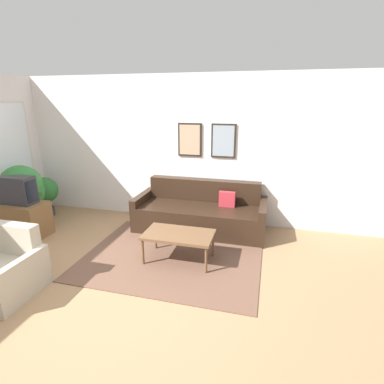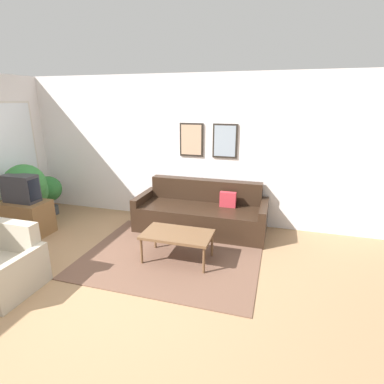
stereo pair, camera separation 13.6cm
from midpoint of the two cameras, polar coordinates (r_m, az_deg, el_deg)
ground_plane at (r=4.05m, az=-14.49°, el=-17.12°), size 16.00×16.00×0.00m
area_rug at (r=4.61m, az=-2.92°, el=-11.97°), size 2.57×2.08×0.01m
wall_back at (r=5.72m, az=-2.50°, el=8.12°), size 8.00×0.09×2.70m
couch at (r=5.38m, az=2.54°, el=-4.11°), size 2.29×0.90×0.85m
coffee_table at (r=4.32m, az=-1.90°, el=-8.30°), size 0.99×0.57×0.43m
tv_stand at (r=5.92m, az=-28.54°, el=-4.30°), size 0.83×0.50×0.59m
tv at (r=5.77m, az=-29.26°, el=0.58°), size 0.58×0.28×0.47m
armchair at (r=4.41m, az=-32.00°, el=-12.33°), size 0.89×0.76×0.79m
potted_plant_tall at (r=6.14m, az=-28.66°, el=1.07°), size 0.73×0.73×1.15m
potted_plant_by_window at (r=6.65m, az=-25.10°, el=0.21°), size 0.51×0.51×0.79m
potted_plant_small at (r=6.51m, az=-27.30°, el=-0.00°), size 0.56×0.56×0.85m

